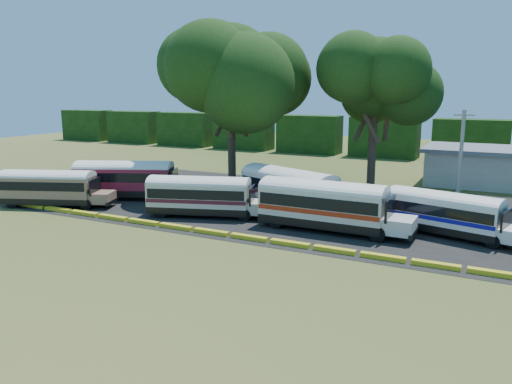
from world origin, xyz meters
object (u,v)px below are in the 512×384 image
at_px(bus_red, 127,177).
at_px(tree_west, 231,72).
at_px(bus_cream_west, 202,194).
at_px(bus_beige, 51,186).
at_px(bus_white_red, 326,203).

bearing_deg(bus_red, tree_west, 31.77).
xyz_separation_m(bus_cream_west, tree_west, (-3.68, 11.44, 9.87)).
height_order(bus_beige, tree_west, tree_west).
height_order(bus_beige, bus_cream_west, bus_cream_west).
distance_m(bus_cream_west, bus_white_red, 10.16).
bearing_deg(bus_cream_west, bus_beige, 174.25).
height_order(bus_white_red, tree_west, tree_west).
xyz_separation_m(bus_red, bus_white_red, (19.92, -2.01, 0.01)).
relative_size(bus_cream_west, tree_west, 0.62).
height_order(bus_red, tree_west, tree_west).
xyz_separation_m(bus_beige, tree_west, (9.91, 14.35, 9.88)).
bearing_deg(bus_white_red, tree_west, 142.07).
relative_size(bus_white_red, tree_west, 0.67).
bearing_deg(bus_beige, bus_red, 33.59).
distance_m(bus_red, bus_white_red, 20.02).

